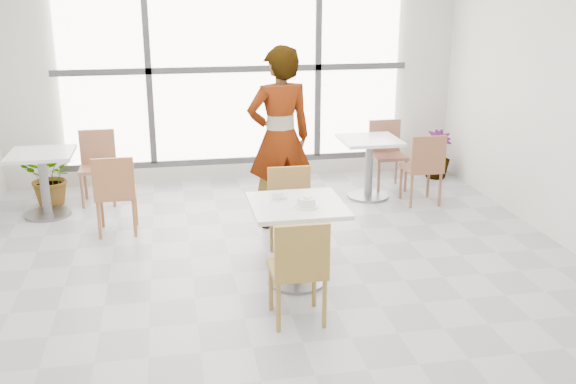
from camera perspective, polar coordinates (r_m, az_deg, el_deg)
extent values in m
plane|color=#9E9EA5|center=(5.74, -0.56, -8.64)|extent=(7.00, 7.00, 0.00)
plane|color=silver|center=(8.68, -4.71, 10.73)|extent=(6.00, 0.00, 6.00)
plane|color=silver|center=(2.09, 16.87, -13.40)|extent=(6.00, 0.00, 6.00)
cube|color=white|center=(8.62, -4.67, 10.69)|extent=(4.40, 0.04, 2.40)
cube|color=#3F3F42|center=(8.59, -4.65, 10.66)|extent=(4.60, 0.05, 0.08)
cube|color=#3F3F42|center=(8.54, -12.12, 10.30)|extent=(0.08, 0.05, 2.40)
cube|color=#3F3F42|center=(8.77, 2.65, 10.85)|extent=(0.08, 0.05, 2.40)
cube|color=#3F3F42|center=(8.82, -4.45, 2.78)|extent=(4.60, 0.05, 0.08)
cube|color=white|center=(5.61, 0.80, -1.19)|extent=(0.80, 0.80, 0.04)
cylinder|color=slate|center=(5.75, 0.78, -4.73)|extent=(0.10, 0.10, 0.71)
cylinder|color=slate|center=(5.89, 0.77, -7.79)|extent=(0.52, 0.52, 0.03)
cube|color=olive|center=(5.12, 0.80, -6.76)|extent=(0.42, 0.42, 0.04)
cube|color=olive|center=(4.85, 1.25, -5.21)|extent=(0.42, 0.04, 0.42)
cylinder|color=olive|center=(5.41, 2.30, -8.00)|extent=(0.04, 0.04, 0.41)
cylinder|color=olive|center=(5.09, 3.21, -9.73)|extent=(0.04, 0.04, 0.41)
cylinder|color=olive|center=(5.34, -1.51, -8.32)|extent=(0.04, 0.04, 0.41)
cylinder|color=olive|center=(5.03, -0.84, -10.09)|extent=(0.04, 0.04, 0.41)
cube|color=olive|center=(6.24, 0.42, -2.13)|extent=(0.42, 0.42, 0.04)
cube|color=olive|center=(6.34, 0.10, 0.40)|extent=(0.42, 0.04, 0.42)
cylinder|color=olive|center=(6.13, -0.92, -4.78)|extent=(0.04, 0.04, 0.41)
cylinder|color=olive|center=(6.46, -1.46, -3.57)|extent=(0.04, 0.04, 0.41)
cylinder|color=olive|center=(6.19, 2.38, -4.54)|extent=(0.04, 0.04, 0.41)
cylinder|color=olive|center=(6.52, 1.67, -3.36)|extent=(0.04, 0.04, 0.41)
cylinder|color=white|center=(5.52, 1.59, -1.25)|extent=(0.21, 0.21, 0.01)
cylinder|color=white|center=(5.51, 1.60, -0.85)|extent=(0.16, 0.16, 0.07)
torus|color=white|center=(5.50, 1.60, -0.54)|extent=(0.16, 0.16, 0.01)
cylinder|color=#CABF84|center=(5.51, 1.60, -0.87)|extent=(0.14, 0.14, 0.05)
cylinder|color=#F2E59C|center=(5.49, 1.66, -0.51)|extent=(0.03, 0.03, 0.01)
cylinder|color=#F6DE9F|center=(5.53, 1.61, -0.43)|extent=(0.03, 0.03, 0.02)
cylinder|color=#F7E39F|center=(5.49, 1.15, -0.56)|extent=(0.03, 0.03, 0.02)
cylinder|color=beige|center=(5.51, 2.09, -0.46)|extent=(0.03, 0.03, 0.01)
cylinder|color=beige|center=(5.49, 1.47, -0.48)|extent=(0.03, 0.03, 0.02)
cylinder|color=#F6E29E|center=(5.47, 1.60, -0.53)|extent=(0.03, 0.03, 0.01)
cylinder|color=beige|center=(5.48, 1.58, -0.59)|extent=(0.03, 0.03, 0.02)
cylinder|color=beige|center=(5.47, 1.61, -0.56)|extent=(0.03, 0.03, 0.01)
cylinder|color=beige|center=(5.50, 1.31, -0.55)|extent=(0.03, 0.03, 0.02)
cylinder|color=beige|center=(5.53, 1.46, -0.40)|extent=(0.03, 0.03, 0.01)
cylinder|color=#EFE49A|center=(5.47, 1.85, -0.58)|extent=(0.03, 0.03, 0.02)
cylinder|color=beige|center=(5.45, 1.60, -0.65)|extent=(0.03, 0.03, 0.01)
cylinder|color=beige|center=(5.49, 1.86, -0.59)|extent=(0.03, 0.03, 0.02)
cylinder|color=#EDE499|center=(5.50, 1.52, -0.48)|extent=(0.03, 0.03, 0.01)
cylinder|color=white|center=(5.70, -1.00, -0.65)|extent=(0.13, 0.13, 0.01)
cylinder|color=white|center=(5.69, -1.00, -0.33)|extent=(0.08, 0.08, 0.06)
torus|color=white|center=(5.69, -0.57, -0.30)|extent=(0.05, 0.01, 0.05)
cylinder|color=black|center=(5.68, -1.00, -0.10)|extent=(0.07, 0.07, 0.00)
cube|color=#BABBC0|center=(5.68, -0.47, -0.62)|extent=(0.09, 0.05, 0.00)
sphere|color=#BABBC0|center=(5.70, -0.15, -0.54)|extent=(0.02, 0.02, 0.02)
imported|color=black|center=(6.96, -0.74, 4.70)|extent=(0.78, 0.58, 1.96)
cube|color=silver|center=(7.83, -20.82, 3.12)|extent=(0.70, 0.70, 0.04)
cylinder|color=slate|center=(7.92, -20.52, 0.50)|extent=(0.10, 0.10, 0.71)
cylinder|color=slate|center=(8.03, -20.26, -1.82)|extent=(0.52, 0.52, 0.03)
cube|color=white|center=(8.04, 7.18, 4.52)|extent=(0.70, 0.70, 0.04)
cylinder|color=gray|center=(8.13, 7.08, 1.95)|extent=(0.10, 0.10, 0.71)
cylinder|color=gray|center=(8.23, 6.99, -0.33)|extent=(0.52, 0.52, 0.03)
cube|color=#A1623B|center=(7.14, -14.80, -0.15)|extent=(0.42, 0.42, 0.04)
cube|color=#A1623B|center=(6.89, -15.05, 1.19)|extent=(0.42, 0.04, 0.42)
cylinder|color=#A1623B|center=(7.37, -13.19, -1.31)|extent=(0.04, 0.04, 0.41)
cylinder|color=#A1623B|center=(7.03, -13.29, -2.26)|extent=(0.04, 0.04, 0.41)
cylinder|color=#A1623B|center=(7.39, -15.97, -1.46)|extent=(0.04, 0.04, 0.41)
cylinder|color=#A1623B|center=(7.06, -16.20, -2.41)|extent=(0.04, 0.04, 0.41)
cube|color=#9D694A|center=(8.16, -16.31, 1.96)|extent=(0.42, 0.42, 0.04)
cube|color=#9D694A|center=(8.29, -16.33, 3.84)|extent=(0.42, 0.04, 0.42)
cylinder|color=#9D694A|center=(8.08, -17.55, 0.01)|extent=(0.04, 0.04, 0.41)
cylinder|color=#9D694A|center=(8.42, -17.29, 0.74)|extent=(0.04, 0.04, 0.41)
cylinder|color=#9D694A|center=(8.04, -15.01, 0.15)|extent=(0.04, 0.04, 0.41)
cylinder|color=#9D694A|center=(8.38, -14.85, 0.88)|extent=(0.04, 0.04, 0.41)
cube|color=brown|center=(8.01, 11.57, 2.03)|extent=(0.42, 0.42, 0.04)
cube|color=brown|center=(7.79, 12.19, 3.29)|extent=(0.42, 0.04, 0.42)
cylinder|color=brown|center=(8.30, 12.17, 0.93)|extent=(0.04, 0.04, 0.41)
cylinder|color=brown|center=(7.99, 13.15, 0.19)|extent=(0.04, 0.04, 0.41)
cylinder|color=brown|center=(8.17, 9.84, 0.80)|extent=(0.04, 0.04, 0.41)
cylinder|color=brown|center=(7.85, 10.74, 0.04)|extent=(0.04, 0.04, 0.41)
cube|color=#905D48|center=(8.52, 8.77, 3.12)|extent=(0.42, 0.42, 0.04)
cube|color=#905D48|center=(8.64, 8.43, 4.91)|extent=(0.42, 0.04, 0.42)
cylinder|color=#905D48|center=(8.35, 7.94, 1.27)|extent=(0.04, 0.04, 0.41)
cylinder|color=#905D48|center=(8.68, 7.20, 1.93)|extent=(0.04, 0.04, 0.41)
cylinder|color=#905D48|center=(8.47, 10.25, 1.39)|extent=(0.04, 0.04, 0.41)
cylinder|color=#905D48|center=(8.80, 9.43, 2.04)|extent=(0.04, 0.04, 0.41)
imported|color=#4E8144|center=(8.32, -19.97, 1.30)|extent=(0.64, 0.56, 0.70)
imported|color=#4A8244|center=(9.15, 12.89, 3.22)|extent=(0.42, 0.42, 0.65)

